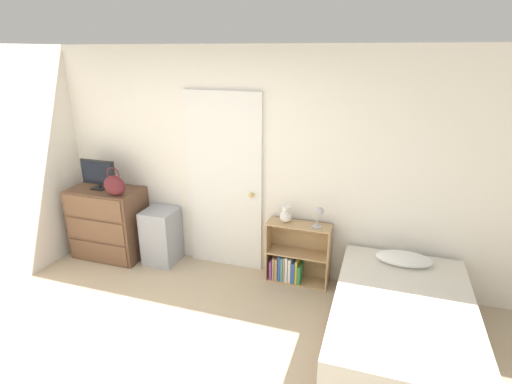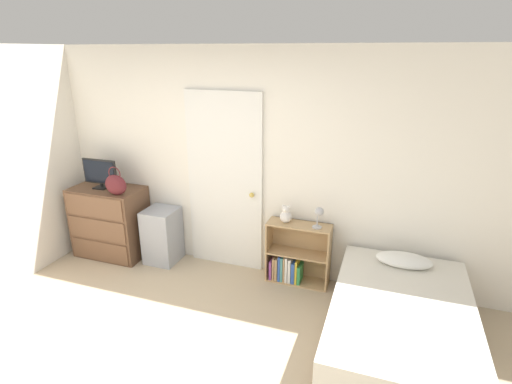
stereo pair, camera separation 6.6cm
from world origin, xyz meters
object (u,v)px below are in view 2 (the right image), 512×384
Objects in this scene: dresser at (110,222)px; storage_bin at (162,235)px; handbag at (116,185)px; desk_lamp at (319,214)px; tv at (100,173)px; bed at (400,327)px; teddy_bear at (286,215)px; bookshelf at (294,259)px.

dresser is 1.31× the size of storage_bin.
dresser is 0.65m from handbag.
tv is at bearing -177.90° from desk_lamp.
desk_lamp is (1.90, 0.04, 0.54)m from storage_bin.
desk_lamp is 0.13× the size of bed.
desk_lamp reaches higher than teddy_bear.
handbag is at bearing -23.96° from tv.
storage_bin is 1.64m from bookshelf.
bed is at bearing -35.17° from bookshelf.
bed is (0.88, -0.76, -0.62)m from desk_lamp.
storage_bin is at bearing 165.33° from bed.
handbag is 1.43× the size of desk_lamp.
tv is 0.37m from handbag.
bookshelf is (2.35, 0.14, -0.18)m from dresser.
dresser is at bearing 2.39° from tv.
storage_bin is (0.43, 0.21, -0.68)m from handbag.
bookshelf is (2.40, 0.14, -0.81)m from tv.
desk_lamp reaches higher than bookshelf.
handbag reaches higher than dresser.
desk_lamp reaches higher than dresser.
dresser reaches higher than bookshelf.
bed is (2.78, -0.73, -0.09)m from storage_bin.
desk_lamp reaches higher than storage_bin.
bed is (3.21, -0.52, -0.77)m from handbag.
storage_bin is (0.71, 0.06, -0.11)m from dresser.
handbag is 2.35m from desk_lamp.
handbag is at bearing 170.85° from bed.
storage_bin reaches higher than bed.
tv is at bearing -177.61° from dresser.
dresser is 2.28m from teddy_bear.
bed is at bearing -10.85° from dresser.
tv is 1.95× the size of desk_lamp.
bed is at bearing -32.77° from teddy_bear.
handbag is at bearing -173.96° from desk_lamp.
tv is (-0.06, -0.00, 0.63)m from dresser.
tv is 0.25× the size of bed.
handbag is (0.34, -0.15, -0.06)m from tv.
desk_lamp is (2.61, 0.10, 0.43)m from dresser.
teddy_bear is (1.54, 0.07, 0.46)m from storage_bin.
handbag is 0.83m from storage_bin.
tv is 2.68m from desk_lamp.
desk_lamp is at bearing 1.07° from storage_bin.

